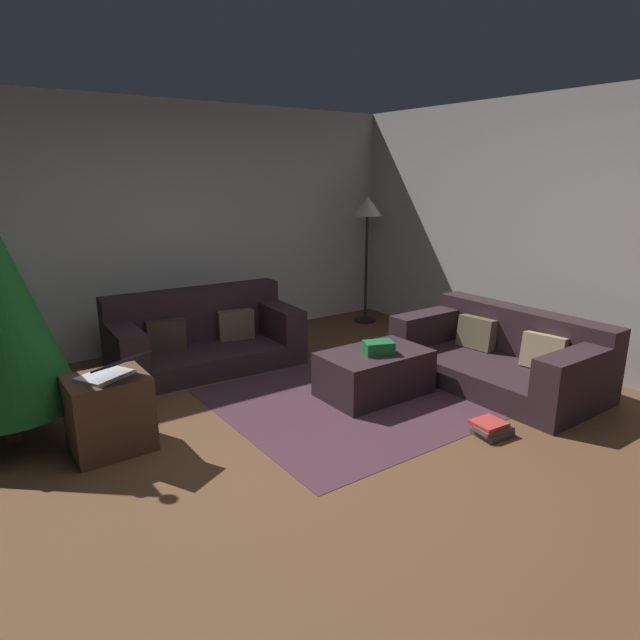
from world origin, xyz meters
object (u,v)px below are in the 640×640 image
(couch_left, at_px, (203,337))
(tv_remote, at_px, (379,350))
(laptop, at_px, (111,370))
(book_stack, at_px, (492,429))
(corner_lamp, at_px, (367,216))
(side_table, at_px, (109,413))
(ottoman, at_px, (374,373))
(gift_box, at_px, (379,348))
(couch_right, at_px, (502,356))

(couch_left, distance_m, tv_remote, 1.83)
(laptop, relative_size, book_stack, 1.81)
(corner_lamp, bearing_deg, side_table, -156.35)
(side_table, bearing_deg, ottoman, -8.41)
(gift_box, xyz_separation_m, corner_lamp, (1.51, 1.96, 0.91))
(book_stack, bearing_deg, ottoman, 99.95)
(book_stack, bearing_deg, couch_right, 33.69)
(gift_box, height_order, corner_lamp, corner_lamp)
(couch_right, bearing_deg, tv_remote, 67.26)
(ottoman, relative_size, tv_remote, 5.76)
(gift_box, distance_m, side_table, 2.15)
(tv_remote, xyz_separation_m, book_stack, (0.16, -1.07, -0.35))
(gift_box, relative_size, corner_lamp, 0.15)
(ottoman, distance_m, laptop, 2.15)
(gift_box, height_order, side_table, side_table)
(ottoman, xyz_separation_m, gift_box, (-0.02, -0.06, 0.25))
(laptop, distance_m, book_stack, 2.71)
(tv_remote, bearing_deg, gift_box, -104.27)
(tv_remote, xyz_separation_m, side_table, (-2.16, 0.33, -0.13))
(ottoman, xyz_separation_m, book_stack, (0.19, -1.09, -0.14))
(couch_right, bearing_deg, couch_left, 44.66)
(corner_lamp, bearing_deg, couch_left, -171.74)
(couch_right, xyz_separation_m, ottoman, (-1.12, 0.47, -0.06))
(couch_right, relative_size, side_table, 3.36)
(couch_left, xyz_separation_m, gift_box, (0.88, -1.62, 0.15))
(couch_left, height_order, book_stack, couch_left)
(couch_left, relative_size, book_stack, 6.40)
(side_table, height_order, laptop, laptop)
(couch_right, relative_size, tv_remote, 11.19)
(side_table, bearing_deg, book_stack, -31.24)
(gift_box, height_order, book_stack, gift_box)
(side_table, height_order, corner_lamp, corner_lamp)
(couch_right, xyz_separation_m, book_stack, (-0.93, -0.62, -0.20))
(tv_remote, xyz_separation_m, corner_lamp, (1.46, 1.92, 0.96))
(tv_remote, relative_size, laptop, 0.31)
(book_stack, bearing_deg, gift_box, 101.40)
(couch_left, bearing_deg, tv_remote, 123.53)
(couch_left, relative_size, corner_lamp, 1.15)
(tv_remote, bearing_deg, laptop, -157.25)
(tv_remote, relative_size, side_table, 0.30)
(couch_right, distance_m, tv_remote, 1.19)
(ottoman, xyz_separation_m, tv_remote, (0.03, -0.02, 0.20))
(couch_right, distance_m, gift_box, 1.23)
(gift_box, xyz_separation_m, book_stack, (0.21, -1.03, -0.39))
(couch_left, xyz_separation_m, ottoman, (0.90, -1.55, -0.09))
(laptop, height_order, book_stack, laptop)
(ottoman, xyz_separation_m, corner_lamp, (1.49, 1.90, 1.16))
(ottoman, relative_size, corner_lamp, 0.58)
(book_stack, xyz_separation_m, corner_lamp, (1.30, 2.99, 1.30))
(gift_box, bearing_deg, laptop, 171.24)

